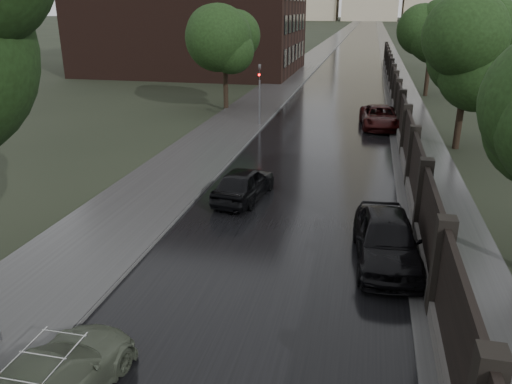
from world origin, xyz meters
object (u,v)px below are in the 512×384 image
object	(u,v)px
car_right_near	(386,239)
hatchback_left	(244,183)
traffic_light	(260,90)
tree_left_far	(225,38)
tree_right_b	(468,57)
tree_right_c	(432,37)
volga_sedan	(48,384)
car_right_far	(380,117)

from	to	relation	value
car_right_near	hatchback_left	bearing A→B (deg)	137.82
traffic_light	hatchback_left	bearing A→B (deg)	-80.56
tree_left_far	tree_right_b	bearing A→B (deg)	-27.30
tree_right_c	volga_sedan	distance (m)	41.59
tree_right_b	traffic_light	distance (m)	12.44
tree_left_far	car_right_far	xyz separation A→B (m)	(11.40, -3.69, -4.54)
tree_right_c	hatchback_left	size ratio (longest dim) A/B	1.76
tree_left_far	car_right_far	size ratio (longest dim) A/B	1.47
tree_left_far	car_right_far	bearing A→B (deg)	-17.92
tree_right_b	tree_left_far	bearing A→B (deg)	152.70
tree_right_b	tree_right_c	world-z (taller)	same
tree_right_b	car_right_far	distance (m)	7.31
tree_right_b	traffic_light	world-z (taller)	tree_right_b
tree_left_far	volga_sedan	size ratio (longest dim) A/B	1.73
volga_sedan	traffic_light	bearing A→B (deg)	-80.38
tree_right_c	volga_sedan	size ratio (longest dim) A/B	1.65
tree_right_b	tree_right_c	xyz separation A→B (m)	(0.00, 18.00, 0.00)
volga_sedan	car_right_near	world-z (taller)	car_right_near
tree_right_b	car_right_near	xyz separation A→B (m)	(-4.10, -14.40, -4.16)
volga_sedan	car_right_near	xyz separation A→B (m)	(6.45, 7.60, 0.18)
tree_right_c	car_right_near	xyz separation A→B (m)	(-4.10, -32.40, -4.16)
tree_left_far	tree_right_c	distance (m)	18.45
tree_right_b	traffic_light	bearing A→B (deg)	165.76
traffic_light	hatchback_left	xyz separation A→B (m)	(2.18, -13.11, -1.72)
hatchback_left	car_right_near	distance (m)	6.99
tree_right_b	car_right_far	bearing A→B (deg)	133.55
hatchback_left	tree_left_far	bearing A→B (deg)	-64.79
tree_right_b	car_right_far	xyz separation A→B (m)	(-4.10, 4.31, -4.25)
tree_right_b	car_right_near	distance (m)	15.54
car_right_near	tree_right_c	bearing A→B (deg)	78.43
tree_right_b	volga_sedan	distance (m)	24.78
volga_sedan	car_right_near	bearing A→B (deg)	-123.56
tree_right_b	hatchback_left	xyz separation A→B (m)	(-9.62, -10.11, -4.27)
tree_left_far	car_right_far	world-z (taller)	tree_left_far
traffic_light	car_right_near	xyz separation A→B (m)	(7.70, -17.39, -1.60)
volga_sedan	hatchback_left	xyz separation A→B (m)	(0.93, 11.89, 0.06)
tree_right_b	hatchback_left	size ratio (longest dim) A/B	1.76
hatchback_left	car_right_near	bearing A→B (deg)	149.41
traffic_light	volga_sedan	xyz separation A→B (m)	(1.25, -24.99, -1.78)
car_right_near	tree_right_b	bearing A→B (deg)	69.75
traffic_light	hatchback_left	world-z (taller)	traffic_light
tree_left_far	car_right_far	distance (m)	12.81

